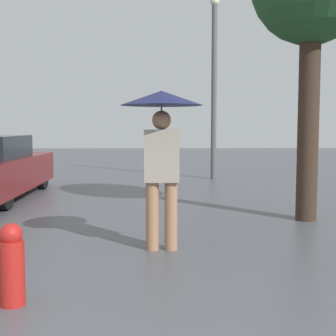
# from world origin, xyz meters

# --- Properties ---
(pedestrian) EXTENTS (0.95, 0.95, 1.85)m
(pedestrian) POSITION_xyz_m (0.09, 3.83, 1.41)
(pedestrian) COLOR #9E7051
(pedestrian) RESTS_ON ground_plane
(street_lamp) EXTENTS (0.25, 0.25, 4.93)m
(street_lamp) POSITION_xyz_m (1.69, 11.34, 2.68)
(street_lamp) COLOR #515456
(street_lamp) RESTS_ON ground_plane
(fire_hydrant) EXTENTS (0.20, 0.20, 0.67)m
(fire_hydrant) POSITION_xyz_m (-1.15, 2.17, 0.33)
(fire_hydrant) COLOR #B21E19
(fire_hydrant) RESTS_ON ground_plane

